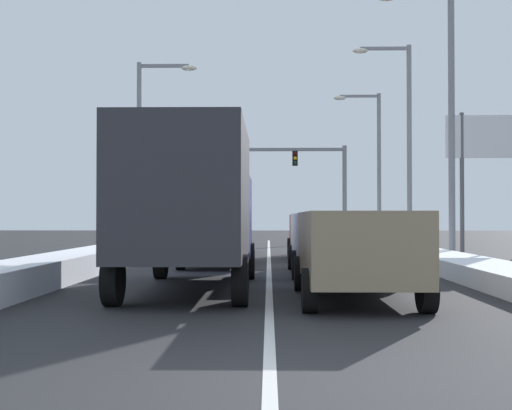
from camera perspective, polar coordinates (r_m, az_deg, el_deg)
ground_plane at (r=21.60m, az=1.08°, el=-5.18°), size 120.00×120.00×0.00m
lane_stripe_between_right_lane_and_center_lane at (r=25.42m, az=1.08°, el=-4.55°), size 0.14×42.09×0.01m
snow_bank_right_shoulder at (r=25.96m, az=12.89°, el=-3.95°), size 1.70×42.09×0.45m
snow_bank_left_shoulder at (r=25.95m, az=-10.74°, el=-3.79°), size 1.47×42.09×0.61m
suv_tan_right_lane_nearest at (r=13.11m, az=8.20°, el=-3.42°), size 2.16×4.90×1.67m
suv_silver_right_lane_second at (r=19.04m, az=6.06°, el=-2.67°), size 2.16×4.90×1.67m
suv_red_right_lane_third at (r=25.92m, az=5.11°, el=-2.23°), size 2.16×4.90×1.67m
box_truck_center_lane_nearest at (r=14.64m, az=-5.33°, el=0.29°), size 2.53×7.20×3.36m
suv_white_center_lane_second at (r=22.20m, az=-3.23°, el=-2.44°), size 2.16×4.90×1.67m
sedan_green_center_lane_third at (r=29.29m, az=-2.53°, el=-2.59°), size 2.00×4.50×1.51m
traffic_light_gantry at (r=44.66m, az=4.36°, el=2.75°), size 7.54×0.47×6.20m
street_lamp_right_near at (r=24.51m, az=15.12°, el=8.24°), size 2.66×0.36×9.33m
street_lamp_right_mid at (r=31.93m, az=11.99°, el=6.10°), size 2.66×0.36×9.36m
street_lamp_right_far at (r=39.36m, az=9.64°, el=4.12°), size 2.66×0.36×8.54m
street_lamp_left_mid at (r=30.77m, az=-8.99°, el=5.40°), size 2.66×0.36×8.39m
roadside_sign_right at (r=27.34m, az=18.68°, el=4.18°), size 3.20×0.16×5.50m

